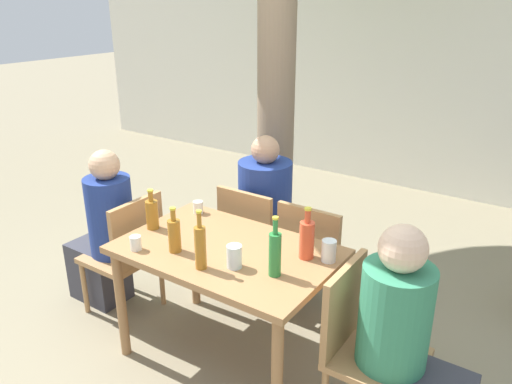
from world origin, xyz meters
TOP-DOWN VIEW (x-y plane):
  - ground_plane at (0.00, 0.00)m, footprint 30.00×30.00m
  - cafe_building_wall at (0.00, 3.61)m, footprint 10.00×0.08m
  - dining_table_front at (0.00, 0.00)m, footprint 1.24×0.80m
  - patio_chair_0 at (-0.85, 0.00)m, footprint 0.44×0.44m
  - patio_chair_1 at (0.85, 0.00)m, footprint 0.44×0.44m
  - patio_chair_2 at (-0.25, 0.63)m, footprint 0.44×0.44m
  - patio_chair_3 at (0.25, 0.63)m, footprint 0.44×0.44m
  - person_seated_0 at (-1.09, -0.00)m, footprint 0.56×0.31m
  - person_seated_1 at (1.09, -0.00)m, footprint 0.57×0.34m
  - person_seated_2 at (-0.25, 0.86)m, footprint 0.39×0.59m
  - soda_bottle_0 at (0.43, 0.16)m, footprint 0.08×0.08m
  - green_bottle_1 at (0.38, -0.09)m, footprint 0.07×0.07m
  - amber_bottle_2 at (-0.54, -0.04)m, footprint 0.08×0.08m
  - amber_bottle_3 at (0.02, -0.25)m, footprint 0.06×0.06m
  - amber_bottle_4 at (-0.22, -0.19)m, footprint 0.07×0.07m
  - drinking_glass_0 at (0.16, -0.15)m, footprint 0.08×0.08m
  - drinking_glass_1 at (-0.42, -0.30)m, footprint 0.06×0.06m
  - drinking_glass_2 at (0.55, 0.20)m, footprint 0.08×0.08m
  - drinking_glass_3 at (-0.46, 0.29)m, footprint 0.07×0.07m

SIDE VIEW (x-z plane):
  - ground_plane at x=0.00m, z-range 0.00..0.00m
  - patio_chair_0 at x=-0.85m, z-range 0.05..0.94m
  - patio_chair_1 at x=0.85m, z-range 0.05..0.94m
  - patio_chair_2 at x=-0.25m, z-range 0.05..0.94m
  - patio_chair_3 at x=0.25m, z-range 0.05..0.94m
  - person_seated_0 at x=-1.09m, z-range -0.07..1.12m
  - person_seated_1 at x=1.09m, z-range -0.06..1.11m
  - person_seated_2 at x=-0.25m, z-range -0.06..1.17m
  - dining_table_front at x=0.00m, z-range 0.28..1.05m
  - drinking_glass_3 at x=-0.46m, z-range 0.77..0.85m
  - drinking_glass_1 at x=-0.42m, z-range 0.77..0.85m
  - drinking_glass_2 at x=0.55m, z-range 0.77..0.89m
  - drinking_glass_0 at x=0.16m, z-range 0.77..0.89m
  - amber_bottle_2 at x=-0.54m, z-range 0.74..0.99m
  - amber_bottle_4 at x=-0.22m, z-range 0.74..1.00m
  - soda_bottle_0 at x=0.43m, z-range 0.73..1.03m
  - green_bottle_1 at x=0.38m, z-range 0.73..1.06m
  - amber_bottle_3 at x=0.02m, z-range 0.73..1.06m
  - cafe_building_wall at x=0.00m, z-range 0.00..2.80m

